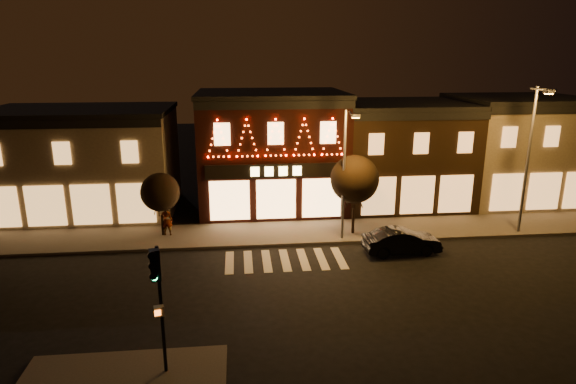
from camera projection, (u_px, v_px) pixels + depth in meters
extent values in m
plane|color=black|center=(293.00, 295.00, 22.67)|extent=(120.00, 120.00, 0.00)
cube|color=#47423D|center=(311.00, 232.00, 30.51)|extent=(44.00, 4.00, 0.15)
cube|color=#6F604F|center=(85.00, 163.00, 33.83)|extent=(12.00, 8.00, 7.00)
cube|color=black|center=(78.00, 110.00, 32.84)|extent=(12.20, 8.20, 0.30)
cube|color=black|center=(58.00, 124.00, 29.07)|extent=(12.00, 0.25, 0.50)
cube|color=black|center=(271.00, 152.00, 34.99)|extent=(10.00, 8.00, 8.00)
cube|color=black|center=(271.00, 94.00, 33.87)|extent=(10.20, 8.20, 0.30)
cube|color=black|center=(275.00, 105.00, 30.10)|extent=(10.00, 0.25, 0.50)
cube|color=black|center=(276.00, 171.00, 31.17)|extent=(9.00, 0.15, 0.90)
cube|color=#FFD87F|center=(276.00, 171.00, 31.08)|extent=(3.40, 0.08, 0.60)
cube|color=black|center=(400.00, 155.00, 36.04)|extent=(9.00, 8.00, 7.20)
cube|color=black|center=(403.00, 104.00, 35.03)|extent=(9.20, 8.20, 0.30)
cube|color=black|center=(423.00, 116.00, 31.26)|extent=(9.00, 0.25, 0.50)
cube|color=#6F604F|center=(515.00, 151.00, 36.90)|extent=(9.00, 8.00, 7.50)
cube|color=black|center=(522.00, 99.00, 35.84)|extent=(9.20, 8.20, 0.30)
cube|color=black|center=(556.00, 110.00, 32.07)|extent=(9.00, 0.25, 0.50)
cylinder|color=black|center=(162.00, 311.00, 16.38)|extent=(0.12, 0.12, 4.64)
cube|color=black|center=(155.00, 265.00, 15.69)|extent=(0.38, 0.37, 1.06)
cylinder|color=#19FF72|center=(154.00, 277.00, 15.63)|extent=(0.23, 0.11, 0.22)
cube|color=beige|center=(159.00, 311.00, 16.16)|extent=(0.36, 0.29, 0.34)
cylinder|color=#59595E|center=(344.00, 176.00, 28.28)|extent=(0.15, 0.15, 7.63)
cylinder|color=#59595E|center=(351.00, 113.00, 26.56)|extent=(0.29, 1.53, 0.10)
cube|color=#59595E|center=(356.00, 116.00, 25.86)|extent=(0.51, 0.33, 0.17)
cube|color=orange|center=(356.00, 118.00, 25.89)|extent=(0.38, 0.24, 0.05)
cylinder|color=#59595E|center=(527.00, 162.00, 29.23)|extent=(0.18, 0.18, 8.86)
cylinder|color=#59595E|center=(543.00, 89.00, 27.21)|extent=(0.52, 1.75, 0.11)
cube|color=#59595E|center=(549.00, 91.00, 26.38)|extent=(0.61, 0.43, 0.20)
cube|color=orange|center=(549.00, 94.00, 26.42)|extent=(0.46, 0.31, 0.06)
cylinder|color=black|center=(163.00, 225.00, 29.63)|extent=(0.14, 0.14, 1.27)
sphere|color=black|center=(160.00, 192.00, 29.07)|extent=(2.32, 2.32, 2.32)
cylinder|color=black|center=(353.00, 220.00, 29.95)|extent=(0.17, 0.17, 1.59)
sphere|color=black|center=(355.00, 179.00, 29.24)|extent=(2.91, 2.91, 2.91)
imported|color=black|center=(402.00, 241.00, 27.28)|extent=(4.37, 1.74, 1.41)
imported|color=gray|center=(167.00, 220.00, 29.56)|extent=(0.73, 0.53, 1.85)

